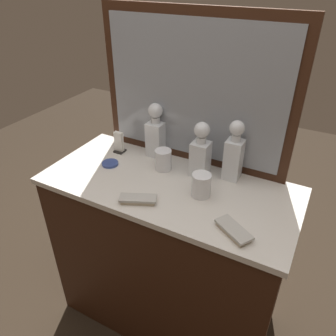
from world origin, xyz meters
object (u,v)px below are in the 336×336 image
object	(u,v)px
crystal_tumbler_rear	(201,186)
crystal_tumbler_far_right	(163,161)
porcelain_dish	(110,164)
crystal_decanter_rear	(200,155)
crystal_decanter_center	(234,156)
silver_brush_rear	(138,199)
silver_brush_far_left	(234,230)
napkin_holder	(119,144)
crystal_decanter_front	(156,135)

from	to	relation	value
crystal_tumbler_rear	crystal_tumbler_far_right	distance (m)	0.26
crystal_tumbler_far_right	porcelain_dish	world-z (taller)	crystal_tumbler_far_right
crystal_decanter_rear	crystal_decanter_center	bearing A→B (deg)	17.15
crystal_tumbler_rear	crystal_tumbler_far_right	xyz separation A→B (m)	(-0.24, 0.11, -0.00)
silver_brush_rear	silver_brush_far_left	size ratio (longest dim) A/B	1.01
crystal_tumbler_rear	porcelain_dish	bearing A→B (deg)	177.80
porcelain_dish	silver_brush_far_left	bearing A→B (deg)	-14.49
crystal_tumbler_far_right	crystal_decanter_rear	bearing A→B (deg)	12.39
silver_brush_far_left	silver_brush_rear	bearing A→B (deg)	-178.97
crystal_decanter_rear	crystal_tumbler_far_right	size ratio (longest dim) A/B	2.61
silver_brush_rear	napkin_holder	world-z (taller)	napkin_holder
crystal_tumbler_far_right	crystal_decanter_center	bearing A→B (deg)	14.56
crystal_tumbler_rear	silver_brush_far_left	size ratio (longest dim) A/B	0.64
crystal_tumbler_rear	porcelain_dish	xyz separation A→B (m)	(-0.48, 0.02, -0.04)
napkin_holder	silver_brush_far_left	bearing A→B (deg)	-23.09
crystal_decanter_front	napkin_holder	distance (m)	0.20
crystal_decanter_center	silver_brush_rear	size ratio (longest dim) A/B	1.74
crystal_tumbler_far_right	silver_brush_far_left	xyz separation A→B (m)	(0.43, -0.26, -0.03)
crystal_decanter_center	silver_brush_rear	distance (m)	0.45
crystal_tumbler_far_right	silver_brush_far_left	size ratio (longest dim) A/B	0.63
crystal_tumbler_far_right	silver_brush_far_left	bearing A→B (deg)	-31.30
crystal_decanter_center	crystal_tumbler_far_right	xyz separation A→B (m)	(-0.31, -0.08, -0.07)
crystal_tumbler_far_right	silver_brush_far_left	distance (m)	0.50
crystal_tumbler_far_right	silver_brush_far_left	world-z (taller)	crystal_tumbler_far_right
crystal_tumbler_rear	silver_brush_rear	world-z (taller)	crystal_tumbler_rear
crystal_decanter_front	crystal_decanter_center	distance (m)	0.40
crystal_decanter_center	silver_brush_far_left	distance (m)	0.38
crystal_decanter_rear	silver_brush_rear	size ratio (longest dim) A/B	1.62
crystal_decanter_rear	napkin_holder	world-z (taller)	crystal_decanter_rear
crystal_tumbler_rear	silver_brush_far_left	world-z (taller)	crystal_tumbler_rear
napkin_holder	crystal_decanter_front	bearing A→B (deg)	18.90
silver_brush_far_left	napkin_holder	distance (m)	0.77
silver_brush_far_left	porcelain_dish	distance (m)	0.70
crystal_decanter_rear	porcelain_dish	distance (m)	0.44
silver_brush_rear	crystal_decanter_center	bearing A→B (deg)	51.75
crystal_decanter_front	napkin_holder	size ratio (longest dim) A/B	2.48
crystal_decanter_rear	silver_brush_far_left	xyz separation A→B (m)	(0.26, -0.30, -0.09)
silver_brush_rear	porcelain_dish	distance (m)	0.33
silver_brush_far_left	crystal_decanter_center	bearing A→B (deg)	110.02
porcelain_dish	napkin_holder	world-z (taller)	napkin_holder
crystal_decanter_front	napkin_holder	xyz separation A→B (m)	(-0.18, -0.06, -0.06)
silver_brush_rear	crystal_tumbler_far_right	bearing A→B (deg)	96.66
crystal_decanter_rear	silver_brush_far_left	distance (m)	0.41
crystal_decanter_center	silver_brush_far_left	bearing A→B (deg)	-69.98
crystal_decanter_center	porcelain_dish	bearing A→B (deg)	-163.12
silver_brush_rear	silver_brush_far_left	distance (m)	0.40
porcelain_dish	silver_brush_rear	bearing A→B (deg)	-33.39
crystal_decanter_center	silver_brush_far_left	xyz separation A→B (m)	(0.12, -0.34, -0.10)
crystal_tumbler_far_right	crystal_tumbler_rear	bearing A→B (deg)	-24.13
crystal_decanter_center	silver_brush_rear	bearing A→B (deg)	-128.25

